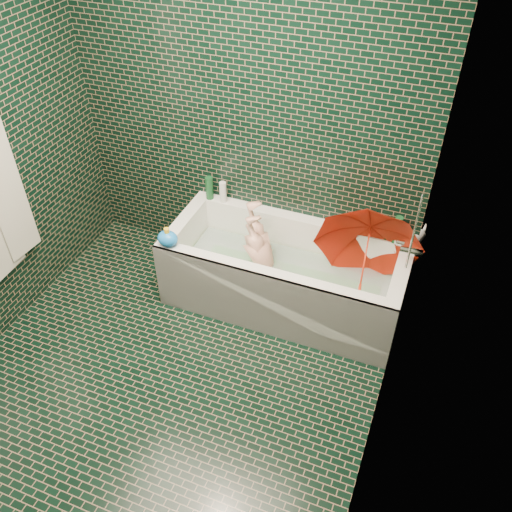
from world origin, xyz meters
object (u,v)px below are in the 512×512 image
at_px(bath_toy, 168,238).
at_px(rubber_duck, 380,230).
at_px(child, 265,263).
at_px(umbrella, 365,259).
at_px(bathtub, 284,281).

bearing_deg(bath_toy, rubber_duck, 48.58).
bearing_deg(bath_toy, child, 51.55).
height_order(rubber_duck, bath_toy, bath_toy).
bearing_deg(rubber_duck, bath_toy, -152.02).
distance_m(umbrella, bath_toy, 1.34).
height_order(bathtub, umbrella, umbrella).
bearing_deg(child, rubber_duck, 96.63).
xyz_separation_m(umbrella, rubber_duck, (0.03, 0.32, 0.02)).
xyz_separation_m(rubber_duck, bath_toy, (-1.34, -0.65, 0.02)).
distance_m(bathtub, bath_toy, 0.90).
relative_size(bathtub, child, 1.80).
bearing_deg(child, bath_toy, -77.93).
height_order(umbrella, rubber_duck, umbrella).
height_order(child, bath_toy, bath_toy).
height_order(child, rubber_duck, rubber_duck).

